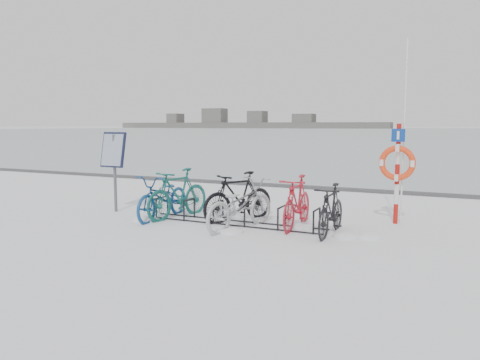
# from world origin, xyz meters

# --- Properties ---
(ground) EXTENTS (900.00, 900.00, 0.00)m
(ground) POSITION_xyz_m (0.00, 0.00, 0.00)
(ground) COLOR white
(ground) RESTS_ON ground
(ice_sheet) EXTENTS (400.00, 298.00, 0.02)m
(ice_sheet) POSITION_xyz_m (0.00, 155.00, 0.01)
(ice_sheet) COLOR #A1AFB6
(ice_sheet) RESTS_ON ground
(quay_edge) EXTENTS (400.00, 0.25, 0.10)m
(quay_edge) POSITION_xyz_m (0.00, 5.90, 0.05)
(quay_edge) COLOR #3F3F42
(quay_edge) RESTS_ON ground
(bike_rack) EXTENTS (4.00, 0.48, 0.46)m
(bike_rack) POSITION_xyz_m (0.00, 0.00, 0.18)
(bike_rack) COLOR black
(bike_rack) RESTS_ON ground
(info_board) EXTENTS (0.64, 0.24, 1.90)m
(info_board) POSITION_xyz_m (-3.17, 0.03, 1.37)
(info_board) COLOR #595B5E
(info_board) RESTS_ON ground
(lifebuoy_station) EXTENTS (0.73, 0.22, 3.81)m
(lifebuoy_station) POSITION_xyz_m (3.10, 1.41, 1.28)
(lifebuoy_station) COLOR #AC130D
(lifebuoy_station) RESTS_ON ground
(shoreline) EXTENTS (180.00, 12.00, 9.50)m
(shoreline) POSITION_xyz_m (-122.02, 260.00, 2.79)
(shoreline) COLOR #494949
(shoreline) RESTS_ON ground
(bike_0) EXTENTS (0.75, 1.97, 1.02)m
(bike_0) POSITION_xyz_m (-1.67, -0.11, 0.51)
(bike_0) COLOR navy
(bike_0) RESTS_ON ground
(bike_1) EXTENTS (0.90, 1.96, 1.14)m
(bike_1) POSITION_xyz_m (-1.43, 0.10, 0.57)
(bike_1) COLOR #135750
(bike_1) RESTS_ON ground
(bike_2) EXTENTS (1.32, 1.86, 1.10)m
(bike_2) POSITION_xyz_m (-0.06, 0.38, 0.55)
(bike_2) COLOR black
(bike_2) RESTS_ON ground
(bike_3) EXTENTS (1.16, 2.09, 1.04)m
(bike_3) POSITION_xyz_m (0.32, -0.34, 0.52)
(bike_3) COLOR #A6AAAD
(bike_3) RESTS_ON ground
(bike_4) EXTENTS (0.58, 1.83, 1.09)m
(bike_4) POSITION_xyz_m (1.32, 0.24, 0.55)
(bike_4) COLOR #B31C2A
(bike_4) RESTS_ON ground
(bike_5) EXTENTS (0.49, 1.66, 1.00)m
(bike_5) POSITION_xyz_m (2.10, -0.06, 0.50)
(bike_5) COLOR black
(bike_5) RESTS_ON ground
(snow_drifts) EXTENTS (5.64, 2.05, 0.20)m
(snow_drifts) POSITION_xyz_m (0.42, -0.10, 0.00)
(snow_drifts) COLOR white
(snow_drifts) RESTS_ON ground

